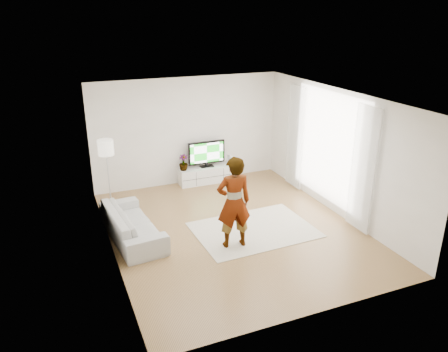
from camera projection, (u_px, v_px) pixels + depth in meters
name	position (u px, v px, depth m)	size (l,w,h in m)	color
floor	(233.00, 229.00, 9.26)	(6.00, 6.00, 0.00)	#A5834A
ceiling	(234.00, 98.00, 8.26)	(6.00, 6.00, 0.00)	white
wall_left	(107.00, 185.00, 7.87)	(0.02, 6.00, 2.80)	white
wall_right	(337.00, 153.00, 9.65)	(0.02, 6.00, 2.80)	white
wall_back	(188.00, 131.00, 11.35)	(5.00, 0.02, 2.80)	white
wall_front	(319.00, 233.00, 6.17)	(5.00, 0.02, 2.80)	white
window	(329.00, 147.00, 9.88)	(0.01, 2.60, 2.50)	white
curtain_near	(363.00, 170.00, 8.77)	(0.04, 0.70, 2.60)	white
curtain_far	(295.00, 137.00, 11.01)	(0.04, 0.70, 2.60)	white
media_console	(207.00, 174.00, 11.72)	(1.54, 0.44, 0.43)	white
television	(207.00, 153.00, 11.54)	(1.01, 0.20, 0.70)	black
game_console	(230.00, 159.00, 11.84)	(0.09, 0.19, 0.25)	white
potted_plant	(183.00, 163.00, 11.34)	(0.23, 0.23, 0.42)	#3F7238
rug	(254.00, 230.00, 9.22)	(2.46, 1.77, 0.01)	beige
player	(234.00, 202.00, 8.29)	(0.67, 0.44, 1.84)	#334772
sofa	(132.00, 223.00, 8.83)	(2.13, 0.83, 0.62)	#B6B6B1
floor_lamp	(106.00, 151.00, 9.90)	(0.36, 0.36, 1.61)	silver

